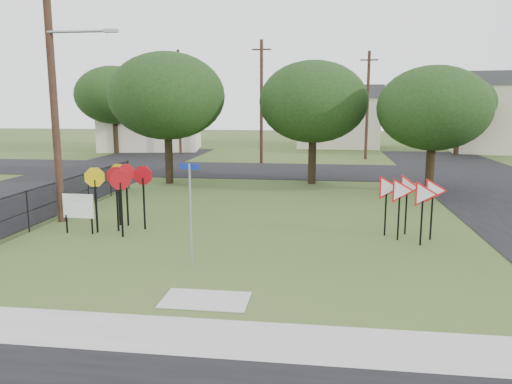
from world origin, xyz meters
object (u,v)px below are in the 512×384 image
street_name_sign (190,208)px  stop_sign_cluster (120,182)px  info_board (78,207)px  yield_sign_cluster (410,192)px

street_name_sign → stop_sign_cluster: 5.05m
stop_sign_cluster → info_board: bearing=-152.0°
stop_sign_cluster → yield_sign_cluster: 9.95m
yield_sign_cluster → info_board: yield_sign_cluster is taller
street_name_sign → info_board: bearing=148.5°
stop_sign_cluster → info_board: (-1.27, -0.68, -0.80)m
yield_sign_cluster → stop_sign_cluster: bearing=-179.1°
street_name_sign → yield_sign_cluster: 7.45m
street_name_sign → yield_sign_cluster: (6.42, 3.77, -0.08)m
stop_sign_cluster → yield_sign_cluster: bearing=0.9°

